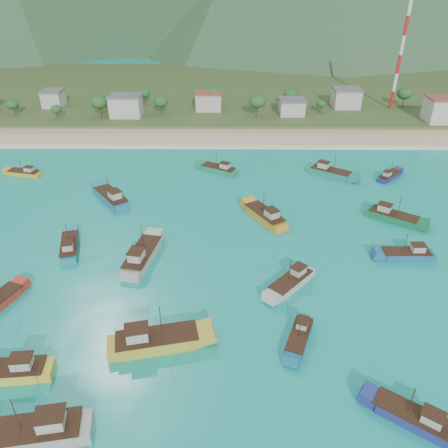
{
  "coord_description": "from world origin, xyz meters",
  "views": [
    {
      "loc": [
        2.22,
        -58.32,
        48.0
      ],
      "look_at": [
        1.41,
        18.0,
        3.0
      ],
      "focal_mm": 35.0,
      "sensor_mm": 36.0,
      "label": 1
    }
  ],
  "objects_px": {
    "boat_10": "(142,257)",
    "boat_21": "(330,173)",
    "boat_19": "(265,217)",
    "boat_31": "(33,434)",
    "boat_1": "(9,372)",
    "radio_tower": "(401,55)",
    "boat_26": "(413,418)",
    "boat_30": "(70,247)",
    "boat_8": "(291,282)",
    "boat_4": "(24,173)",
    "boat_5": "(407,255)",
    "boat_16": "(112,198)",
    "boat_29": "(155,341)",
    "boat_2": "(299,337)",
    "boat_23": "(219,170)",
    "boat_12": "(393,217)",
    "boat_17": "(389,176)"
  },
  "relations": [
    {
      "from": "boat_10",
      "to": "boat_21",
      "type": "bearing_deg",
      "value": 52.77
    },
    {
      "from": "boat_19",
      "to": "boat_31",
      "type": "distance_m",
      "value": 60.49
    },
    {
      "from": "boat_1",
      "to": "boat_21",
      "type": "distance_m",
      "value": 87.58
    },
    {
      "from": "radio_tower",
      "to": "boat_10",
      "type": "bearing_deg",
      "value": -128.2
    },
    {
      "from": "boat_1",
      "to": "boat_31",
      "type": "height_order",
      "value": "boat_31"
    },
    {
      "from": "boat_19",
      "to": "boat_21",
      "type": "bearing_deg",
      "value": 20.71
    },
    {
      "from": "boat_1",
      "to": "boat_26",
      "type": "xyz_separation_m",
      "value": [
        52.21,
        -6.33,
        -0.13
      ]
    },
    {
      "from": "boat_10",
      "to": "boat_31",
      "type": "relative_size",
      "value": 0.98
    },
    {
      "from": "boat_19",
      "to": "boat_30",
      "type": "relative_size",
      "value": 1.12
    },
    {
      "from": "boat_8",
      "to": "boat_19",
      "type": "height_order",
      "value": "boat_19"
    },
    {
      "from": "boat_21",
      "to": "boat_4",
      "type": "bearing_deg",
      "value": -56.02
    },
    {
      "from": "boat_4",
      "to": "boat_5",
      "type": "relative_size",
      "value": 0.93
    },
    {
      "from": "boat_10",
      "to": "boat_16",
      "type": "bearing_deg",
      "value": 125.52
    },
    {
      "from": "boat_26",
      "to": "boat_29",
      "type": "height_order",
      "value": "boat_29"
    },
    {
      "from": "boat_21",
      "to": "boat_2",
      "type": "bearing_deg",
      "value": 18.14
    },
    {
      "from": "boat_29",
      "to": "boat_10",
      "type": "bearing_deg",
      "value": -177.57
    },
    {
      "from": "boat_4",
      "to": "boat_23",
      "type": "height_order",
      "value": "boat_23"
    },
    {
      "from": "boat_30",
      "to": "boat_12",
      "type": "bearing_deg",
      "value": -4.07
    },
    {
      "from": "boat_2",
      "to": "boat_12",
      "type": "height_order",
      "value": "boat_12"
    },
    {
      "from": "boat_21",
      "to": "boat_29",
      "type": "bearing_deg",
      "value": 1.95
    },
    {
      "from": "boat_21",
      "to": "boat_29",
      "type": "distance_m",
      "value": 71.8
    },
    {
      "from": "boat_8",
      "to": "boat_17",
      "type": "height_order",
      "value": "boat_8"
    },
    {
      "from": "boat_31",
      "to": "radio_tower",
      "type": "bearing_deg",
      "value": -41.56
    },
    {
      "from": "boat_4",
      "to": "boat_30",
      "type": "xyz_separation_m",
      "value": [
        23.43,
        -35.56,
        0.15
      ]
    },
    {
      "from": "boat_8",
      "to": "boat_21",
      "type": "xyz_separation_m",
      "value": [
        16.04,
        46.79,
        0.13
      ]
    },
    {
      "from": "boat_30",
      "to": "boat_29",
      "type": "bearing_deg",
      "value": -65.28
    },
    {
      "from": "boat_12",
      "to": "boat_8",
      "type": "bearing_deg",
      "value": -13.03
    },
    {
      "from": "radio_tower",
      "to": "boat_21",
      "type": "relative_size",
      "value": 3.35
    },
    {
      "from": "boat_5",
      "to": "boat_23",
      "type": "distance_m",
      "value": 54.35
    },
    {
      "from": "boat_1",
      "to": "boat_12",
      "type": "xyz_separation_m",
      "value": [
        65.6,
        43.11,
        -0.01
      ]
    },
    {
      "from": "boat_2",
      "to": "boat_4",
      "type": "distance_m",
      "value": 87.85
    },
    {
      "from": "boat_2",
      "to": "boat_17",
      "type": "relative_size",
      "value": 1.14
    },
    {
      "from": "boat_1",
      "to": "boat_4",
      "type": "distance_m",
      "value": 70.69
    },
    {
      "from": "boat_2",
      "to": "boat_16",
      "type": "bearing_deg",
      "value": -28.02
    },
    {
      "from": "boat_26",
      "to": "boat_30",
      "type": "distance_m",
      "value": 65.14
    },
    {
      "from": "boat_23",
      "to": "boat_26",
      "type": "distance_m",
      "value": 79.34
    },
    {
      "from": "boat_2",
      "to": "boat_4",
      "type": "height_order",
      "value": "boat_4"
    },
    {
      "from": "boat_4",
      "to": "boat_19",
      "type": "distance_m",
      "value": 66.73
    },
    {
      "from": "boat_5",
      "to": "boat_8",
      "type": "bearing_deg",
      "value": 110.05
    },
    {
      "from": "radio_tower",
      "to": "boat_5",
      "type": "xyz_separation_m",
      "value": [
        -27.52,
        -97.28,
        -20.18
      ]
    },
    {
      "from": "boat_10",
      "to": "boat_16",
      "type": "height_order",
      "value": "boat_10"
    },
    {
      "from": "boat_23",
      "to": "boat_29",
      "type": "relative_size",
      "value": 0.75
    },
    {
      "from": "boat_4",
      "to": "boat_12",
      "type": "xyz_separation_m",
      "value": [
        90.46,
        -23.07,
        0.25
      ]
    },
    {
      "from": "boat_23",
      "to": "boat_29",
      "type": "height_order",
      "value": "boat_29"
    },
    {
      "from": "boat_26",
      "to": "boat_30",
      "type": "xyz_separation_m",
      "value": [
        -53.65,
        36.95,
        0.03
      ]
    },
    {
      "from": "boat_2",
      "to": "boat_26",
      "type": "relative_size",
      "value": 0.9
    },
    {
      "from": "boat_1",
      "to": "boat_26",
      "type": "relative_size",
      "value": 1.16
    },
    {
      "from": "boat_30",
      "to": "boat_31",
      "type": "distance_m",
      "value": 40.53
    },
    {
      "from": "radio_tower",
      "to": "boat_10",
      "type": "height_order",
      "value": "radio_tower"
    },
    {
      "from": "radio_tower",
      "to": "boat_29",
      "type": "relative_size",
      "value": 2.78
    }
  ]
}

